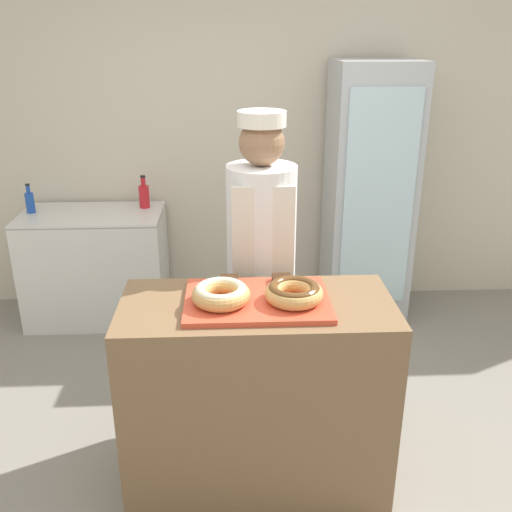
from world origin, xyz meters
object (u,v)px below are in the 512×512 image
(donut_chocolate_glaze, at_px, (294,292))
(brownie_back_left, at_px, (229,281))
(brownie_back_right, at_px, (282,279))
(baker_person, at_px, (261,267))
(donut_light_glaze, at_px, (221,293))
(bottle_blue, at_px, (30,202))
(chest_freezer, at_px, (97,266))
(serving_tray, at_px, (257,300))
(bottle_red, at_px, (144,195))
(beverage_fridge, at_px, (369,195))

(donut_chocolate_glaze, bearing_deg, brownie_back_left, 145.39)
(brownie_back_right, xyz_separation_m, baker_person, (-0.07, 0.38, -0.09))
(donut_light_glaze, distance_m, baker_person, 0.61)
(donut_light_glaze, height_order, donut_chocolate_glaze, same)
(donut_light_glaze, height_order, bottle_blue, donut_light_glaze)
(brownie_back_left, distance_m, chest_freezer, 2.00)
(donut_chocolate_glaze, distance_m, baker_person, 0.59)
(donut_light_glaze, bearing_deg, serving_tray, 12.79)
(serving_tray, distance_m, brownie_back_right, 0.20)
(chest_freezer, bearing_deg, bottle_blue, 175.37)
(chest_freezer, bearing_deg, donut_light_glaze, -61.98)
(donut_chocolate_glaze, bearing_deg, bottle_blue, 132.74)
(bottle_blue, bearing_deg, chest_freezer, -4.63)
(donut_chocolate_glaze, relative_size, chest_freezer, 0.25)
(brownie_back_right, height_order, bottle_blue, bottle_blue)
(brownie_back_left, height_order, bottle_red, bottle_red)
(baker_person, bearing_deg, chest_freezer, 133.11)
(beverage_fridge, bearing_deg, chest_freezer, 179.81)
(donut_chocolate_glaze, distance_m, chest_freezer, 2.30)
(baker_person, height_order, bottle_red, baker_person)
(beverage_fridge, bearing_deg, brownie_back_left, -122.31)
(serving_tray, distance_m, baker_person, 0.54)
(bottle_red, bearing_deg, brownie_back_left, -70.27)
(donut_light_glaze, relative_size, bottle_red, 1.03)
(bottle_blue, bearing_deg, beverage_fridge, -0.97)
(donut_light_glaze, bearing_deg, bottle_blue, 127.10)
(baker_person, xyz_separation_m, bottle_blue, (-1.60, 1.28, 0.00))
(beverage_fridge, height_order, bottle_red, beverage_fridge)
(brownie_back_left, height_order, chest_freezer, brownie_back_left)
(brownie_back_left, relative_size, bottle_blue, 0.40)
(bottle_blue, bearing_deg, brownie_back_right, -44.76)
(brownie_back_left, bearing_deg, bottle_red, 109.73)
(serving_tray, height_order, chest_freezer, serving_tray)
(serving_tray, xyz_separation_m, baker_person, (0.05, 0.53, -0.07))
(brownie_back_left, relative_size, baker_person, 0.05)
(serving_tray, relative_size, donut_chocolate_glaze, 2.50)
(serving_tray, relative_size, donut_light_glaze, 2.50)
(brownie_back_right, bearing_deg, baker_person, 100.74)
(brownie_back_left, relative_size, bottle_red, 0.35)
(serving_tray, bearing_deg, bottle_red, 111.42)
(donut_light_glaze, xyz_separation_m, beverage_fridge, (1.06, 1.81, -0.09))
(serving_tray, relative_size, baker_person, 0.36)
(beverage_fridge, xyz_separation_m, bottle_red, (-1.65, 0.13, -0.02))
(donut_light_glaze, height_order, chest_freezer, donut_light_glaze)
(donut_chocolate_glaze, height_order, brownie_back_left, donut_chocolate_glaze)
(brownie_back_right, xyz_separation_m, beverage_fridge, (0.78, 1.62, -0.07))
(donut_light_glaze, relative_size, bottle_blue, 1.18)
(donut_light_glaze, xyz_separation_m, baker_person, (0.20, 0.57, -0.12))
(beverage_fridge, xyz_separation_m, bottle_blue, (-2.46, 0.04, -0.03))
(donut_chocolate_glaze, height_order, bottle_blue, donut_chocolate_glaze)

